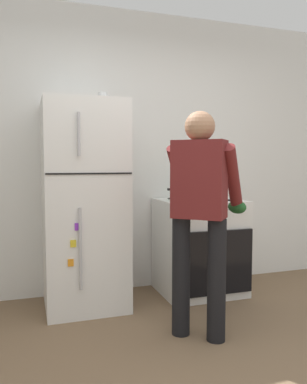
% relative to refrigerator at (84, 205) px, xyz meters
% --- Properties ---
extents(kitchen_wall_back, '(6.00, 0.10, 2.70)m').
position_rel_refrigerator_xyz_m(kitchen_wall_back, '(0.50, 0.38, 0.47)').
color(kitchen_wall_back, white).
rests_on(kitchen_wall_back, ground).
extents(refrigerator, '(0.68, 0.72, 1.76)m').
position_rel_refrigerator_xyz_m(refrigerator, '(0.00, 0.00, 0.00)').
color(refrigerator, white).
rests_on(refrigerator, ground).
extents(stove_range, '(0.76, 0.67, 0.90)m').
position_rel_refrigerator_xyz_m(stove_range, '(1.09, -0.01, -0.43)').
color(stove_range, white).
rests_on(stove_range, ground).
extents(person_cook, '(0.65, 0.68, 1.60)m').
position_rel_refrigerator_xyz_m(person_cook, '(0.69, -0.86, 0.07)').
color(person_cook, black).
rests_on(person_cook, ground).
extents(red_pot, '(0.37, 0.27, 0.12)m').
position_rel_refrigerator_xyz_m(red_pot, '(0.93, -0.05, 0.08)').
color(red_pot, '#236638').
rests_on(red_pot, stove_range).
extents(coffee_mug, '(0.11, 0.08, 0.10)m').
position_rel_refrigerator_xyz_m(coffee_mug, '(0.18, 0.05, 0.93)').
color(coffee_mug, silver).
rests_on(coffee_mug, refrigerator).
extents(pepper_mill, '(0.05, 0.05, 0.15)m').
position_rel_refrigerator_xyz_m(pepper_mill, '(1.39, 0.20, 0.10)').
color(pepper_mill, brown).
rests_on(pepper_mill, stove_range).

